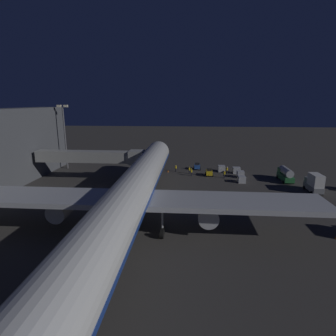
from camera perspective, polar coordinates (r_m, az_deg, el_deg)
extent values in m
plane|color=#383533|center=(49.27, -4.71, -7.43)|extent=(320.00, 320.00, 0.00)
cylinder|color=silver|center=(38.29, -7.21, -4.75)|extent=(5.24, 61.51, 5.24)
sphere|color=silver|center=(67.82, -2.00, 3.40)|extent=(5.13, 5.13, 5.13)
cube|color=navy|center=(38.41, -7.19, -5.31)|extent=(5.29, 59.05, 0.50)
cube|color=black|center=(66.12, -2.16, 3.94)|extent=(2.88, 1.40, 0.90)
cube|color=#B7BABF|center=(37.72, -7.46, -6.52)|extent=(51.52, 6.89, 0.70)
cylinder|color=#B7BABF|center=(38.65, 8.24, -9.00)|extent=(2.73, 5.61, 2.73)
cylinder|color=black|center=(41.25, 8.00, -7.51)|extent=(2.32, 0.15, 2.32)
cylinder|color=#B7BABF|center=(42.51, -20.91, -7.66)|extent=(2.73, 5.61, 2.73)
cylinder|color=black|center=(44.89, -19.40, -6.41)|extent=(2.32, 0.15, 2.32)
cylinder|color=#B7BABF|center=(65.08, -2.32, 0.05)|extent=(0.28, 0.28, 2.44)
cylinder|color=black|center=(65.53, -2.31, -1.50)|extent=(0.45, 1.20, 1.20)
cylinder|color=#B7BABF|center=(37.06, -1.19, -10.65)|extent=(0.28, 0.28, 2.44)
cylinder|color=black|center=(38.42, -1.08, -12.73)|extent=(0.45, 1.20, 1.20)
cylinder|color=black|center=(37.26, -1.28, -13.61)|extent=(0.45, 1.20, 1.20)
cylinder|color=#B7BABF|center=(38.75, -13.84, -9.95)|extent=(0.28, 0.28, 2.44)
cylinder|color=black|center=(40.05, -13.40, -11.97)|extent=(0.45, 1.20, 1.20)
cylinder|color=black|center=(38.95, -13.99, -12.77)|extent=(0.45, 1.20, 1.20)
cube|color=#9E9E99|center=(64.59, -16.62, 2.32)|extent=(22.96, 2.60, 2.50)
cube|color=#9E9E99|center=(61.41, -6.57, 2.25)|extent=(3.20, 3.40, 3.00)
cube|color=black|center=(61.16, -5.28, 2.23)|extent=(0.70, 3.20, 2.70)
cylinder|color=#B7BABF|center=(62.37, -7.38, -0.86)|extent=(0.56, 0.56, 4.41)
cylinder|color=black|center=(62.75, -6.79, -2.55)|extent=(0.25, 0.60, 0.60)
cylinder|color=black|center=(62.99, -7.87, -2.52)|extent=(0.25, 0.60, 0.60)
cylinder|color=#59595E|center=(78.28, -20.65, 5.79)|extent=(0.40, 0.40, 16.39)
cube|color=#F9EFC6|center=(77.34, -20.56, 12.01)|extent=(1.10, 0.50, 0.60)
cube|color=#F9EFC6|center=(78.11, -21.78, 11.91)|extent=(1.10, 0.50, 0.60)
cube|color=#234C9E|center=(73.73, 6.08, 0.31)|extent=(1.50, 2.37, 0.90)
cube|color=black|center=(73.21, 6.11, 0.85)|extent=(1.20, 0.20, 0.70)
cylinder|color=black|center=(74.67, 6.68, 0.10)|extent=(0.24, 0.70, 0.70)
cylinder|color=black|center=(74.62, 5.44, 0.13)|extent=(0.24, 0.70, 0.70)
cylinder|color=black|center=(73.06, 6.72, -0.20)|extent=(0.24, 0.70, 0.70)
cylinder|color=black|center=(73.01, 5.45, -0.18)|extent=(0.24, 0.70, 0.70)
cube|color=slate|center=(62.29, 28.05, -3.64)|extent=(2.00, 5.13, 1.10)
cube|color=silver|center=(61.28, 28.46, -2.25)|extent=(1.90, 3.59, 2.41)
cube|color=slate|center=(63.56, 27.55, -2.23)|extent=(1.80, 1.60, 1.10)
cylinder|color=black|center=(64.43, 28.24, -3.64)|extent=(0.24, 0.70, 0.70)
cylinder|color=black|center=(63.61, 26.49, -3.65)|extent=(0.24, 0.70, 0.70)
cylinder|color=black|center=(61.32, 29.55, -4.61)|extent=(0.24, 0.70, 0.70)
cylinder|color=black|center=(60.45, 27.73, -4.64)|extent=(0.24, 0.70, 0.70)
cube|color=#287038|center=(68.14, 23.26, -1.76)|extent=(2.10, 6.13, 1.10)
cylinder|color=#B7BABF|center=(67.62, 23.43, -0.66)|extent=(1.70, 5.21, 1.70)
cube|color=#287038|center=(69.87, 22.80, -0.43)|extent=(1.89, 1.80, 1.10)
cylinder|color=black|center=(70.59, 23.54, -1.75)|extent=(0.24, 0.70, 0.70)
cylinder|color=black|center=(69.90, 21.82, -1.73)|extent=(0.24, 0.70, 0.70)
cylinder|color=black|center=(66.70, 24.70, -2.71)|extent=(0.24, 0.70, 0.70)
cylinder|color=black|center=(65.96, 22.89, -2.71)|extent=(0.24, 0.70, 0.70)
cube|color=yellow|center=(67.78, 8.57, -0.95)|extent=(1.50, 2.45, 0.90)
cube|color=black|center=(67.23, 8.61, -0.37)|extent=(1.20, 0.20, 0.70)
cylinder|color=black|center=(68.79, 9.18, -1.15)|extent=(0.24, 0.70, 0.70)
cylinder|color=black|center=(68.67, 7.83, -1.13)|extent=(0.24, 0.70, 0.70)
cylinder|color=black|center=(67.14, 9.29, -1.52)|extent=(0.24, 0.70, 0.70)
cylinder|color=black|center=(67.02, 7.91, -1.50)|extent=(0.24, 0.70, 0.70)
cube|color=#B7BABF|center=(72.54, 11.09, -0.12)|extent=(1.74, 1.84, 1.56)
cube|color=#B7BABF|center=(63.63, 15.11, -2.30)|extent=(1.58, 1.78, 1.47)
cube|color=#B7BABF|center=(71.51, 14.09, -0.47)|extent=(1.81, 1.66, 1.56)
cube|color=#B7BABF|center=(67.86, 14.87, -1.26)|extent=(1.59, 1.74, 1.57)
cylinder|color=black|center=(71.28, 1.64, -0.41)|extent=(0.28, 0.28, 0.82)
cylinder|color=yellow|center=(71.11, 1.65, 0.15)|extent=(0.40, 0.40, 0.59)
sphere|color=tan|center=(71.01, 1.65, 0.47)|extent=(0.24, 0.24, 0.24)
sphere|color=yellow|center=(71.00, 1.65, 0.51)|extent=(0.23, 0.23, 0.23)
cylinder|color=black|center=(66.47, 11.66, -1.68)|extent=(0.28, 0.28, 0.92)
cylinder|color=yellow|center=(66.27, 11.70, -1.02)|extent=(0.40, 0.40, 0.67)
sphere|color=tan|center=(66.16, 11.71, -0.64)|extent=(0.24, 0.24, 0.24)
sphere|color=white|center=(66.15, 11.72, -0.60)|extent=(0.23, 0.23, 0.23)
cylinder|color=black|center=(67.34, 4.90, -1.26)|extent=(0.28, 0.28, 0.88)
cylinder|color=yellow|center=(67.14, 4.91, -0.61)|extent=(0.40, 0.40, 0.69)
sphere|color=tan|center=(67.03, 4.92, -0.22)|extent=(0.24, 0.24, 0.24)
sphere|color=yellow|center=(67.01, 4.92, -0.18)|extent=(0.23, 0.23, 0.23)
cylinder|color=black|center=(70.64, 12.17, -0.82)|extent=(0.28, 0.28, 0.87)
cylinder|color=yellow|center=(70.46, 12.20, -0.22)|extent=(0.40, 0.40, 0.66)
sphere|color=tan|center=(70.35, 12.22, 0.14)|extent=(0.24, 0.24, 0.24)
sphere|color=white|center=(70.34, 12.22, 0.18)|extent=(0.23, 0.23, 0.23)
cylinder|color=black|center=(69.26, 4.47, -0.82)|extent=(0.28, 0.28, 0.91)
cylinder|color=yellow|center=(69.08, 4.48, -0.21)|extent=(0.40, 0.40, 0.62)
sphere|color=tan|center=(68.97, 4.49, 0.14)|extent=(0.24, 0.24, 0.24)
sphere|color=yellow|center=(68.96, 4.49, 0.18)|extent=(0.23, 0.23, 0.23)
cone|color=orange|center=(70.69, -0.01, -0.63)|extent=(0.36, 0.36, 0.55)
cone|color=orange|center=(71.17, -3.54, -0.56)|extent=(0.36, 0.36, 0.55)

